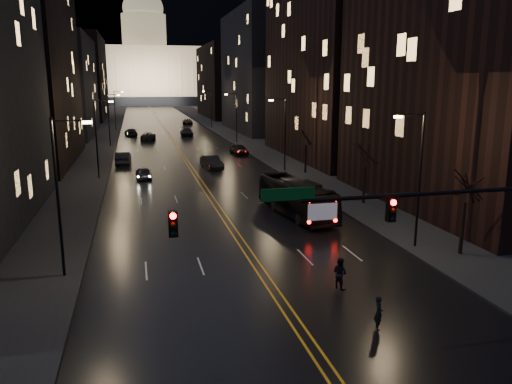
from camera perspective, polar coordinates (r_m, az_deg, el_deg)
ground at (r=22.22m, az=6.01°, el=-16.70°), size 900.00×900.00×0.00m
road at (r=148.78m, az=-11.06°, el=8.04°), size 20.00×320.00×0.02m
sidewalk_left at (r=148.80m, az=-16.50°, el=7.79°), size 8.00×320.00×0.16m
sidewalk_right at (r=150.06m, az=-5.66°, el=8.27°), size 8.00×320.00×0.16m
center_line at (r=148.78m, az=-11.06°, el=8.05°), size 0.62×320.00×0.01m
building_left_mid at (r=73.71m, az=-25.52°, el=13.75°), size 12.00×30.00×28.00m
building_left_far at (r=111.16m, az=-21.38°, el=11.18°), size 12.00×34.00×20.00m
building_left_dist at (r=158.89m, az=-19.18°, el=12.19°), size 12.00×40.00×24.00m
building_right_near at (r=47.23m, az=22.96°, el=12.94°), size 12.00×26.00×24.00m
building_right_tall at (r=74.10m, az=8.95°, el=18.64°), size 12.00×30.00×38.00m
building_right_mid at (r=113.68m, az=0.56°, el=13.54°), size 12.00×34.00×26.00m
building_right_dist at (r=160.64m, az=-3.72°, el=12.47°), size 12.00×40.00×22.00m
mountain_ridge at (r=404.61m, az=-7.25°, el=20.03°), size 520.00×60.00×130.00m
capitol at (r=268.39m, az=-12.48°, el=13.50°), size 90.00×50.00×58.50m
traffic_signal at (r=22.88m, az=20.42°, el=-2.77°), size 17.29×0.45×7.00m
streetlamp_right_near at (r=33.71m, az=17.97°, el=2.07°), size 2.13×0.25×9.00m
streetlamp_left_near at (r=29.10m, az=-21.42°, el=0.25°), size 2.13×0.25×9.00m
streetlamp_right_mid at (r=61.08m, az=3.18°, el=7.04°), size 2.13×0.25×9.00m
streetlamp_left_mid at (r=58.66m, az=-17.63°, el=6.26°), size 2.13×0.25×9.00m
streetlamp_right_far at (r=90.14m, az=-2.36°, el=8.78°), size 2.13×0.25×9.00m
streetlamp_left_far at (r=88.52m, az=-16.37°, el=8.23°), size 2.13×0.25×9.00m
streetlamp_right_dist at (r=119.66m, az=-5.21°, el=9.64°), size 2.13×0.25×9.00m
streetlamp_left_dist at (r=118.45m, az=-15.75°, el=9.21°), size 2.13×0.25×9.00m
tree_right_near at (r=33.40m, az=22.89°, el=0.62°), size 2.40×2.40×6.65m
tree_right_mid at (r=45.23m, az=12.43°, el=4.17°), size 2.40×2.40×6.65m
tree_right_far at (r=59.91m, az=5.74°, el=6.36°), size 2.40×2.40×6.65m
bus at (r=41.30m, az=4.62°, el=-0.65°), size 3.86×10.86×2.96m
oncoming_car_a at (r=58.06m, az=-12.74°, el=2.13°), size 1.89×4.30×1.44m
oncoming_car_b at (r=69.31m, az=-14.95°, el=3.77°), size 2.06×5.30×1.72m
oncoming_car_c at (r=97.82m, az=-12.22°, el=6.26°), size 3.17×5.74×1.52m
oncoming_car_d at (r=106.26m, az=-14.11°, el=6.64°), size 2.87×5.57×1.55m
receding_car_a at (r=63.66m, az=-5.10°, el=3.39°), size 2.48×5.33×1.69m
receding_car_b at (r=76.20m, az=-1.95°, el=4.89°), size 2.50×4.94×1.61m
receding_car_c at (r=104.01m, az=-7.93°, el=6.81°), size 2.38×5.73×1.65m
receding_car_d at (r=132.48m, az=-7.83°, el=7.95°), size 2.64×5.35×1.46m
pedestrian_a at (r=23.43m, az=13.84°, el=-13.26°), size 0.48×0.63×1.56m
pedestrian_b at (r=27.25m, az=9.56°, el=-9.13°), size 0.79×0.95×1.72m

